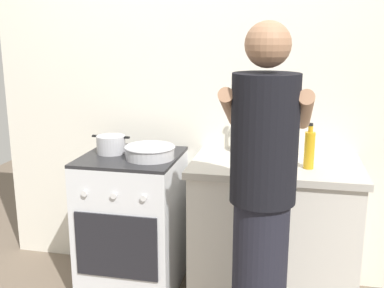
# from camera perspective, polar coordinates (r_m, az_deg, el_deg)

# --- Properties ---
(back_wall) EXTENTS (3.20, 0.10, 2.50)m
(back_wall) POSITION_cam_1_polar(r_m,az_deg,el_deg) (3.06, 4.28, 6.05)
(back_wall) COLOR silver
(back_wall) RESTS_ON ground
(countertop) EXTENTS (1.00, 0.60, 0.90)m
(countertop) POSITION_cam_1_polar(r_m,az_deg,el_deg) (2.91, 9.98, -10.91)
(countertop) COLOR silver
(countertop) RESTS_ON ground
(stove_range) EXTENTS (0.60, 0.62, 0.90)m
(stove_range) POSITION_cam_1_polar(r_m,az_deg,el_deg) (3.06, -7.33, -9.57)
(stove_range) COLOR silver
(stove_range) RESTS_ON ground
(pot) EXTENTS (0.25, 0.18, 0.11)m
(pot) POSITION_cam_1_polar(r_m,az_deg,el_deg) (2.98, -9.99, -0.05)
(pot) COLOR #B2B2B7
(pot) RESTS_ON stove_range
(mixing_bowl) EXTENTS (0.31, 0.31, 0.08)m
(mixing_bowl) POSITION_cam_1_polar(r_m,az_deg,el_deg) (2.82, -5.24, -0.92)
(mixing_bowl) COLOR #B7B7BC
(mixing_bowl) RESTS_ON stove_range
(utensil_crock) EXTENTS (0.10, 0.10, 0.33)m
(utensil_crock) POSITION_cam_1_polar(r_m,az_deg,el_deg) (2.92, 6.47, 0.59)
(utensil_crock) COLOR silver
(utensil_crock) RESTS_ON countertop
(spice_bottle) EXTENTS (0.04, 0.04, 0.09)m
(spice_bottle) POSITION_cam_1_polar(r_m,az_deg,el_deg) (2.75, 9.92, -1.51)
(spice_bottle) COLOR silver
(spice_bottle) RESTS_ON countertop
(oil_bottle) EXTENTS (0.06, 0.06, 0.26)m
(oil_bottle) POSITION_cam_1_polar(r_m,az_deg,el_deg) (2.67, 14.34, -0.65)
(oil_bottle) COLOR gold
(oil_bottle) RESTS_ON countertop
(person) EXTENTS (0.41, 0.50, 1.70)m
(person) POSITION_cam_1_polar(r_m,az_deg,el_deg) (2.16, 8.65, -7.90)
(person) COLOR black
(person) RESTS_ON ground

